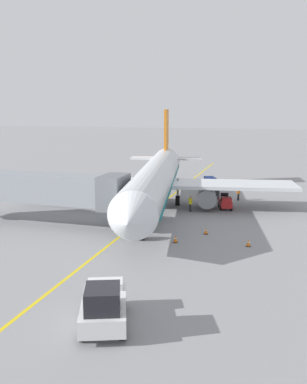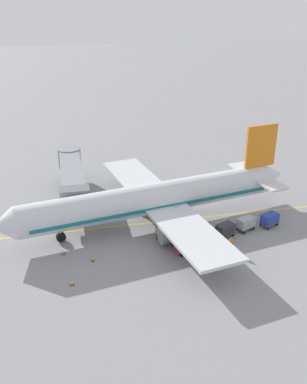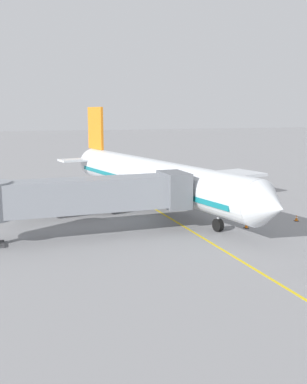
# 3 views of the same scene
# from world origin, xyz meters

# --- Properties ---
(ground_plane) EXTENTS (400.00, 400.00, 0.00)m
(ground_plane) POSITION_xyz_m (0.00, 0.00, 0.00)
(ground_plane) COLOR gray
(gate_lead_in_line) EXTENTS (0.24, 80.00, 0.01)m
(gate_lead_in_line) POSITION_xyz_m (0.00, 0.00, 0.00)
(gate_lead_in_line) COLOR gold
(gate_lead_in_line) RESTS_ON ground
(parked_airliner) EXTENTS (30.44, 37.19, 10.63)m
(parked_airliner) POSITION_xyz_m (0.03, 1.09, 3.19)
(parked_airliner) COLOR silver
(parked_airliner) RESTS_ON ground
(jet_bridge) EXTENTS (17.54, 3.50, 4.98)m
(jet_bridge) POSITION_xyz_m (8.90, 10.38, 3.46)
(jet_bridge) COLOR gray
(jet_bridge) RESTS_ON ground
(pushback_tractor) EXTENTS (3.61, 4.89, 2.40)m
(pushback_tractor) POSITION_xyz_m (-4.70, 26.34, 1.10)
(pushback_tractor) COLOR silver
(pushback_tractor) RESTS_ON ground
(baggage_tug_lead) EXTENTS (1.86, 2.73, 1.62)m
(baggage_tug_lead) POSITION_xyz_m (-7.31, -0.75, 0.71)
(baggage_tug_lead) COLOR #B21E1E
(baggage_tug_lead) RESTS_ON ground
(baggage_cart_front) EXTENTS (2.09, 2.93, 1.58)m
(baggage_cart_front) POSITION_xyz_m (-5.04, -6.11, 0.95)
(baggage_cart_front) COLOR #4C4C51
(baggage_cart_front) RESTS_ON ground
(baggage_cart_second_in_train) EXTENTS (2.09, 2.93, 1.58)m
(baggage_cart_second_in_train) POSITION_xyz_m (-4.12, -9.03, 0.95)
(baggage_cart_second_in_train) COLOR #4C4C51
(baggage_cart_second_in_train) RESTS_ON ground
(baggage_cart_third_in_train) EXTENTS (2.09, 2.93, 1.58)m
(baggage_cart_third_in_train) POSITION_xyz_m (-3.79, -12.22, 0.95)
(baggage_cart_third_in_train) COLOR #4C4C51
(baggage_cart_third_in_train) RESTS_ON ground
(ground_crew_wing_walker) EXTENTS (0.51, 0.63, 1.69)m
(ground_crew_wing_walker) POSITION_xyz_m (-3.92, 1.63, 0.95)
(ground_crew_wing_walker) COLOR #232328
(ground_crew_wing_walker) RESTS_ON ground
(ground_crew_loader) EXTENTS (0.37, 0.70, 1.69)m
(ground_crew_loader) POSITION_xyz_m (-8.25, -5.52, 0.95)
(ground_crew_loader) COLOR #232328
(ground_crew_loader) RESTS_ON ground
(safety_cone_nose_left) EXTENTS (0.36, 0.36, 0.59)m
(safety_cone_nose_left) POSITION_xyz_m (-4.92, 12.26, 0.29)
(safety_cone_nose_left) COLOR black
(safety_cone_nose_left) RESTS_ON ground
(safety_cone_nose_right) EXTENTS (0.36, 0.36, 0.59)m
(safety_cone_nose_right) POSITION_xyz_m (-6.89, 9.24, 0.29)
(safety_cone_nose_right) COLOR black
(safety_cone_nose_right) RESTS_ON ground
(safety_cone_wing_tip) EXTENTS (0.36, 0.36, 0.59)m
(safety_cone_wing_tip) POSITION_xyz_m (-10.67, 11.57, 0.29)
(safety_cone_wing_tip) COLOR black
(safety_cone_wing_tip) RESTS_ON ground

